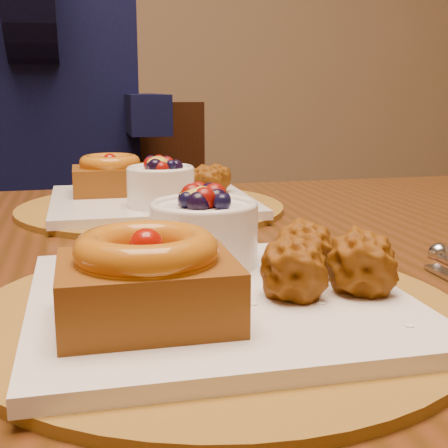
{
  "coord_description": "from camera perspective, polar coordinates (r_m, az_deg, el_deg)",
  "views": [
    {
      "loc": [
        -0.04,
        -0.74,
        0.93
      ],
      "look_at": [
        0.07,
        -0.24,
        0.82
      ],
      "focal_mm": 50.0,
      "sensor_mm": 36.0,
      "label": 1
    }
  ],
  "objects": [
    {
      "name": "chair_far",
      "position": [
        1.71,
        -8.61,
        -2.57
      ],
      "size": [
        0.48,
        0.48,
        0.89
      ],
      "rotation": [
        0.0,
        0.0,
        -0.11
      ],
      "color": "black",
      "rests_on": "ground"
    },
    {
      "name": "dining_table",
      "position": [
        0.72,
        -4.45,
        -8.16
      ],
      "size": [
        1.6,
        0.9,
        0.76
      ],
      "color": "#3E220B",
      "rests_on": "ground"
    },
    {
      "name": "place_setting_near",
      "position": [
        0.48,
        -1.14,
        -5.22
      ],
      "size": [
        0.38,
        0.38,
        0.09
      ],
      "color": "brown",
      "rests_on": "dining_table"
    },
    {
      "name": "diner",
      "position": [
        1.64,
        -16.77,
        14.73
      ],
      "size": [
        0.58,
        0.54,
        0.95
      ],
      "rotation": [
        0.0,
        0.0,
        -0.42
      ],
      "color": "black",
      "rests_on": "ground"
    },
    {
      "name": "place_setting_far",
      "position": [
        0.9,
        -6.83,
        2.72
      ],
      "size": [
        0.38,
        0.38,
        0.09
      ],
      "color": "brown",
      "rests_on": "dining_table"
    }
  ]
}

